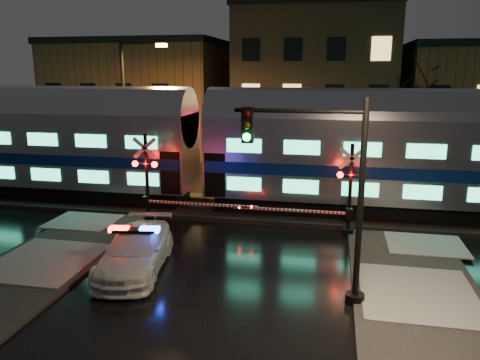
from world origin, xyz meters
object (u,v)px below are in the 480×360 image
police_car (135,251)px  crossing_signal_right (341,198)px  crossing_signal_left (154,187)px  traffic_light (327,197)px  streetlight (129,104)px

police_car → crossing_signal_right: bearing=27.1°
crossing_signal_left → traffic_light: (7.86, -6.14, 1.58)m
police_car → streetlight: streetlight is taller
police_car → crossing_signal_left: size_ratio=0.89×
crossing_signal_left → traffic_light: size_ratio=0.94×
traffic_light → police_car: bearing=169.1°
crossing_signal_right → streetlight: (-12.50, 6.70, 3.35)m
crossing_signal_right → police_car: bearing=-144.1°
traffic_light → crossing_signal_right: bearing=82.6°
crossing_signal_left → streetlight: 8.50m
traffic_light → streetlight: (-11.95, 12.83, 1.70)m
crossing_signal_right → traffic_light: 6.38m
police_car → crossing_signal_left: crossing_signal_left is taller
crossing_signal_right → traffic_light: size_ratio=0.91×
crossing_signal_right → traffic_light: (-0.55, -6.13, 1.66)m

